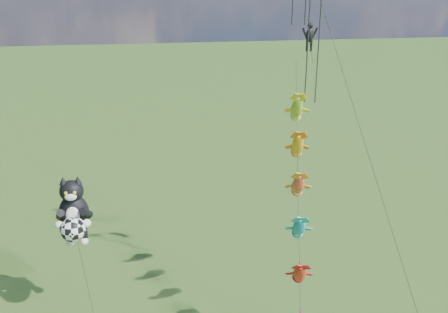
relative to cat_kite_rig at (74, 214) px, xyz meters
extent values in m
cylinder|color=black|center=(0.53, -1.19, -4.47)|extent=(1.09, 2.58, 5.71)
ellipsoid|color=black|center=(0.00, 0.34, -0.19)|extent=(2.41, 2.20, 2.87)
ellipsoid|color=black|center=(0.00, 0.25, 1.51)|extent=(1.91, 1.83, 1.45)
cone|color=black|center=(-0.45, 0.25, 2.28)|extent=(0.65, 0.65, 0.54)
cone|color=black|center=(0.45, 0.25, 2.28)|extent=(0.65, 0.65, 0.54)
ellipsoid|color=white|center=(0.00, -0.33, 1.38)|extent=(0.84, 0.62, 0.52)
ellipsoid|color=white|center=(0.00, -0.33, 0.08)|extent=(0.96, 0.63, 1.18)
sphere|color=gold|center=(-0.27, -0.39, 1.68)|extent=(0.21, 0.21, 0.21)
sphere|color=gold|center=(0.27, -0.39, 1.68)|extent=(0.21, 0.21, 0.21)
sphere|color=white|center=(-0.85, -0.60, -0.41)|extent=(0.54, 0.54, 0.54)
sphere|color=white|center=(0.85, -0.60, -0.41)|extent=(0.54, 0.54, 0.54)
sphere|color=white|center=(-0.45, 0.21, -2.11)|extent=(0.57, 0.57, 0.57)
sphere|color=white|center=(0.45, 0.21, -2.11)|extent=(0.57, 0.57, 0.57)
sphere|color=white|center=(0.00, -0.87, -0.63)|extent=(1.61, 1.61, 1.61)
cylinder|color=black|center=(13.14, -5.99, 0.96)|extent=(3.62, 15.43, 16.58)
ellipsoid|color=#E54E19|center=(12.76, -7.65, -0.83)|extent=(1.15, 2.11, 2.04)
ellipsoid|color=blue|center=(13.16, -5.93, 1.03)|extent=(1.15, 2.11, 2.04)
ellipsoid|color=red|center=(13.56, -4.20, 2.88)|extent=(1.15, 2.11, 2.04)
ellipsoid|color=yellow|center=(13.96, -2.48, 4.74)|extent=(1.15, 2.11, 2.04)
ellipsoid|color=green|center=(14.36, -0.75, 6.59)|extent=(1.15, 2.11, 2.04)
cylinder|color=black|center=(17.51, -4.89, 4.60)|extent=(4.10, 16.61, 23.86)
cylinder|color=black|center=(15.16, 0.24, 10.00)|extent=(0.08, 0.08, 6.94)
cylinder|color=black|center=(15.83, 0.24, 10.00)|extent=(0.08, 0.08, 6.94)
camera|label=1|loc=(4.83, -30.04, 14.56)|focal=40.00mm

